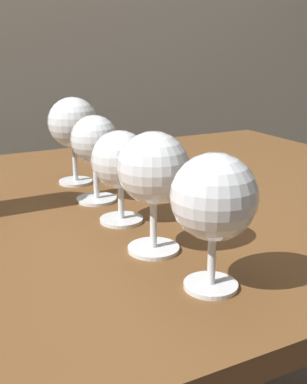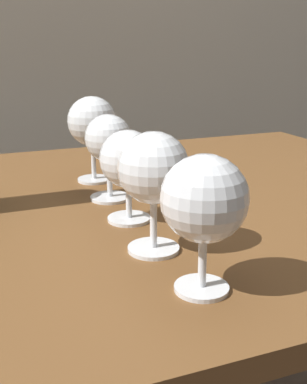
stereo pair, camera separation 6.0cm
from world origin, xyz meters
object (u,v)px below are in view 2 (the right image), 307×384
(wine_glass_amber, at_px, (154,170))
(wine_glass_cabernet, at_px, (204,201))
(wine_glass_rose, at_px, (128,161))
(wine_glass_merlot, at_px, (92,122))
(wine_glass_port, at_px, (109,142))

(wine_glass_amber, bearing_deg, wine_glass_cabernet, -85.07)
(wine_glass_rose, relative_size, wine_glass_merlot, 0.85)
(wine_glass_cabernet, xyz_separation_m, wine_glass_merlot, (0.00, 0.45, 0.01))
(wine_glass_rose, bearing_deg, wine_glass_port, 88.45)
(wine_glass_cabernet, relative_size, wine_glass_amber, 0.97)
(wine_glass_amber, distance_m, wine_glass_merlot, 0.34)
(wine_glass_merlot, bearing_deg, wine_glass_port, -91.95)
(wine_glass_amber, relative_size, wine_glass_merlot, 0.96)
(wine_glass_rose, bearing_deg, wine_glass_cabernet, -89.08)
(wine_glass_merlot, bearing_deg, wine_glass_amber, -92.22)
(wine_glass_cabernet, bearing_deg, wine_glass_merlot, 89.59)
(wine_glass_rose, distance_m, wine_glass_port, 0.11)
(wine_glass_cabernet, relative_size, wine_glass_port, 1.05)
(wine_glass_rose, relative_size, wine_glass_port, 0.95)
(wine_glass_cabernet, relative_size, wine_glass_merlot, 0.94)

